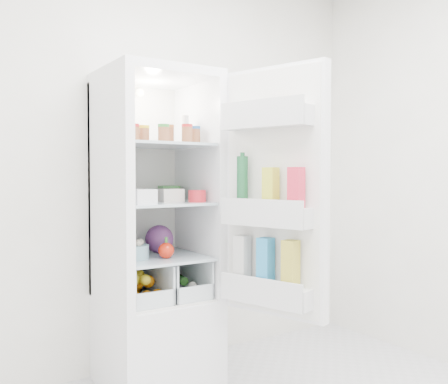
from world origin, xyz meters
TOP-DOWN VIEW (x-y plane):
  - room_walls at (0.00, 0.00)m, footprint 3.02×3.02m
  - refrigerator at (-0.20, 1.25)m, footprint 0.60×0.60m
  - shelf_low at (-0.20, 1.19)m, footprint 0.49×0.53m
  - shelf_mid at (-0.20, 1.19)m, footprint 0.49×0.53m
  - shelf_top at (-0.20, 1.19)m, footprint 0.49×0.53m
  - crisper_left at (-0.32, 1.19)m, footprint 0.23×0.46m
  - crisper_right at (-0.08, 1.19)m, footprint 0.23×0.46m
  - condiment_jars at (-0.22, 1.10)m, footprint 0.46×0.32m
  - squeeze_bottle at (-0.03, 1.17)m, footprint 0.05×0.05m
  - tub_white at (-0.37, 1.02)m, footprint 0.14×0.14m
  - tub_cream at (-0.12, 1.18)m, footprint 0.14×0.14m
  - tin_red at (-0.02, 1.05)m, footprint 0.13×0.13m
  - foil_tray at (-0.33, 1.34)m, footprint 0.20×0.16m
  - tub_green at (-0.03, 1.38)m, footprint 0.14×0.17m
  - red_cabbage at (-0.15, 1.27)m, footprint 0.17×0.17m
  - bell_pepper at (-0.20, 1.08)m, footprint 0.09×0.09m
  - mushroom_bowl at (-0.36, 1.16)m, footprint 0.20×0.20m
  - citrus_pile at (-0.32, 1.17)m, footprint 0.20×0.31m
  - veg_pile at (-0.07, 1.18)m, footprint 0.16×0.30m
  - fridge_door at (0.19, 0.62)m, footprint 0.33×0.59m

SIDE VIEW (x-z plane):
  - veg_pile at x=-0.07m, z-range 0.51..0.61m
  - citrus_pile at x=-0.32m, z-range 0.51..0.66m
  - crisper_left at x=-0.32m, z-range 0.50..0.72m
  - crisper_right at x=-0.08m, z-range 0.50..0.72m
  - refrigerator at x=-0.20m, z-range -0.23..1.57m
  - shelf_low at x=-0.20m, z-range 0.73..0.75m
  - mushroom_bowl at x=-0.36m, z-range 0.75..0.82m
  - bell_pepper at x=-0.20m, z-range 0.75..0.84m
  - red_cabbage at x=-0.15m, z-range 0.75..0.91m
  - shelf_mid at x=-0.20m, z-range 1.04..1.06m
  - foil_tray at x=-0.33m, z-range 1.06..1.10m
  - tin_red at x=-0.02m, z-range 1.06..1.13m
  - fridge_door at x=0.19m, z-range 0.44..1.74m
  - tub_cream at x=-0.12m, z-range 1.06..1.13m
  - tub_white at x=-0.37m, z-range 1.06..1.14m
  - tub_green at x=-0.03m, z-range 1.06..1.14m
  - shelf_top at x=-0.20m, z-range 1.37..1.39m
  - condiment_jars at x=-0.22m, z-range 1.39..1.47m
  - squeeze_bottle at x=-0.03m, z-range 1.39..1.56m
  - room_walls at x=0.00m, z-range 0.29..2.90m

